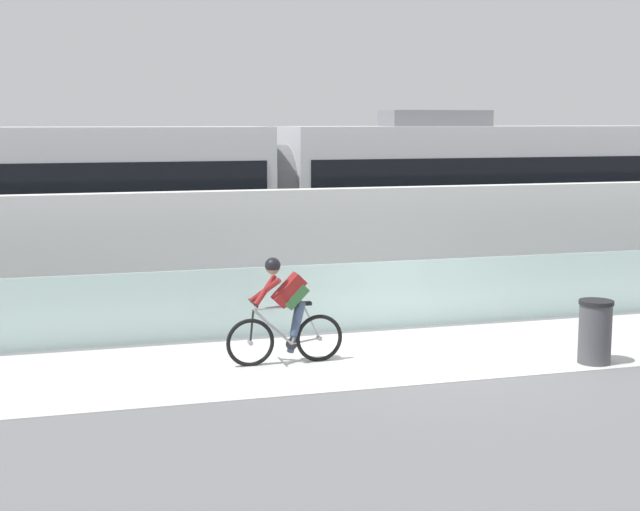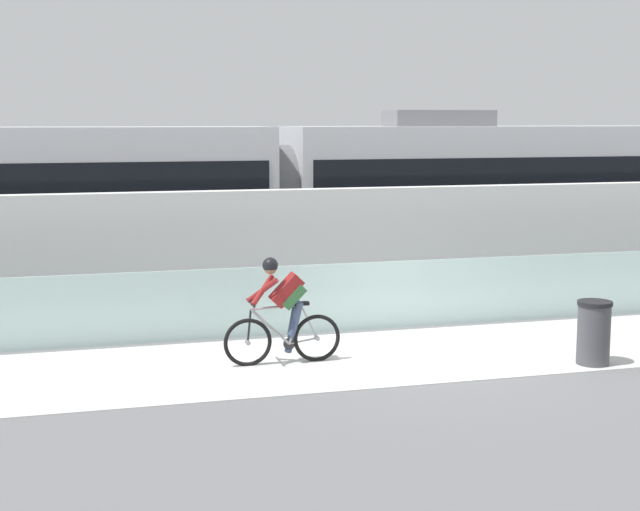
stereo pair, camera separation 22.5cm
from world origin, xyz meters
The scene contains 9 objects.
ground_plane centered at (0.00, 0.00, 0.00)m, with size 200.00×200.00×0.00m, color slate.
bike_path_deck centered at (0.00, 0.00, 0.01)m, with size 32.00×3.20×0.01m, color silver.
glass_parapet centered at (0.00, 1.85, 0.59)m, with size 32.00×0.05×1.17m, color silver.
concrete_barrier_wall centered at (0.00, 3.65, 1.16)m, with size 32.00×0.36×2.32m, color silver.
tram_rail_near centered at (0.00, 6.13, 0.00)m, with size 32.00×0.08×0.01m, color #595654.
tram_rail_far centered at (0.00, 7.57, 0.00)m, with size 32.00×0.08×0.01m, color #595654.
tram centered at (-0.85, 6.85, 1.89)m, with size 22.56×2.54×3.81m.
cyclist_on_bike centered at (-2.31, 0.00, 0.78)m, with size 1.77×0.58×1.61m.
trash_bin centered at (2.10, -1.25, 0.48)m, with size 0.51×0.51×0.96m.
Camera 1 is at (-5.51, -12.98, 3.60)m, focal length 51.92 mm.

